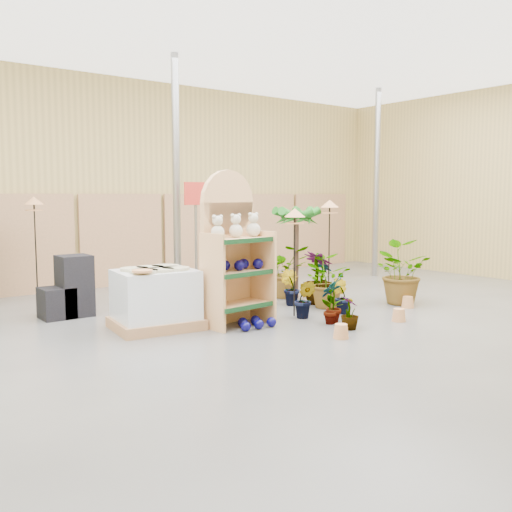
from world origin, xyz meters
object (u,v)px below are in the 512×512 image
at_px(pallet_stack, 156,299).
at_px(potted_plant_2, 324,281).
at_px(bird_table_front, 295,216).
at_px(display_shelf, 232,254).

xyz_separation_m(pallet_stack, potted_plant_2, (3.09, -0.39, 0.02)).
xyz_separation_m(pallet_stack, bird_table_front, (2.21, -0.58, 1.19)).
relative_size(bird_table_front, potted_plant_2, 1.89).
xyz_separation_m(display_shelf, pallet_stack, (-1.07, 0.43, -0.63)).
height_order(bird_table_front, potted_plant_2, bird_table_front).
bearing_deg(pallet_stack, display_shelf, -14.79).
bearing_deg(bird_table_front, potted_plant_2, 12.61).
bearing_deg(bird_table_front, pallet_stack, 165.25).
height_order(display_shelf, potted_plant_2, display_shelf).
bearing_deg(pallet_stack, bird_table_front, -7.53).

